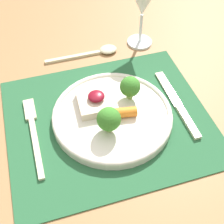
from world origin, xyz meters
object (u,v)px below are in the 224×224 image
Objects in this scene: fork at (33,130)px; knife at (179,107)px; dinner_plate at (112,113)px; spoon at (98,52)px; wine_glass_near at (143,2)px.

knife is at bearing -4.13° from fork.
dinner_plate reaches higher than spoon.
wine_glass_near reaches higher than spoon.
wine_glass_near reaches higher than knife.
knife is (0.33, -0.03, 0.00)m from fork.
dinner_plate reaches higher than knife.
dinner_plate is 0.17m from fork.
dinner_plate is 1.23× the size of fork.
knife is 1.24× the size of wine_glass_near.
dinner_plate is 0.24m from spoon.
wine_glass_near is at bearing 92.43° from knife.
knife is 0.28m from spoon.
spoon is 0.17m from wine_glass_near.
spoon is at bearing 48.48° from fork.
spoon is (0.20, 0.22, -0.00)m from fork.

